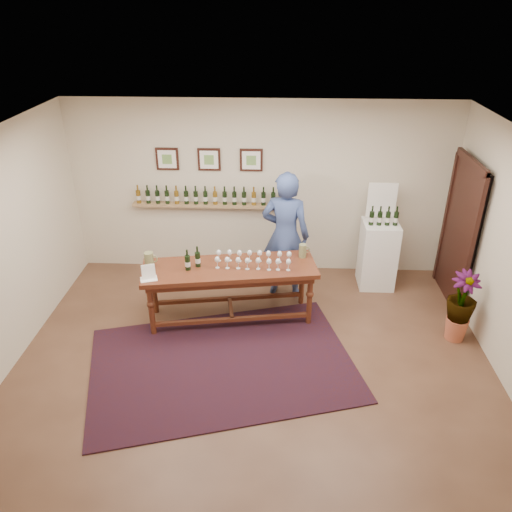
{
  "coord_description": "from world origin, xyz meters",
  "views": [
    {
      "loc": [
        0.27,
        -4.96,
        4.14
      ],
      "look_at": [
        0.0,
        0.8,
        1.1
      ],
      "focal_mm": 35.0,
      "sensor_mm": 36.0,
      "label": 1
    }
  ],
  "objects_px": {
    "potted_plant": "(461,307)",
    "person": "(285,236)",
    "tasting_table": "(230,274)",
    "display_pedestal": "(378,254)"
  },
  "relations": [
    {
      "from": "potted_plant",
      "to": "person",
      "type": "bearing_deg",
      "value": 155.15
    },
    {
      "from": "display_pedestal",
      "to": "person",
      "type": "bearing_deg",
      "value": -167.41
    },
    {
      "from": "tasting_table",
      "to": "person",
      "type": "height_order",
      "value": "person"
    },
    {
      "from": "tasting_table",
      "to": "person",
      "type": "bearing_deg",
      "value": 34.25
    },
    {
      "from": "tasting_table",
      "to": "potted_plant",
      "type": "xyz_separation_m",
      "value": [
        3.06,
        -0.35,
        -0.21
      ]
    },
    {
      "from": "display_pedestal",
      "to": "person",
      "type": "xyz_separation_m",
      "value": [
        -1.45,
        -0.32,
        0.45
      ]
    },
    {
      "from": "tasting_table",
      "to": "person",
      "type": "xyz_separation_m",
      "value": [
        0.76,
        0.72,
        0.27
      ]
    },
    {
      "from": "person",
      "to": "display_pedestal",
      "type": "bearing_deg",
      "value": -155.94
    },
    {
      "from": "tasting_table",
      "to": "person",
      "type": "relative_size",
      "value": 1.25
    },
    {
      "from": "person",
      "to": "tasting_table",
      "type": "bearing_deg",
      "value": 54.9
    }
  ]
}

